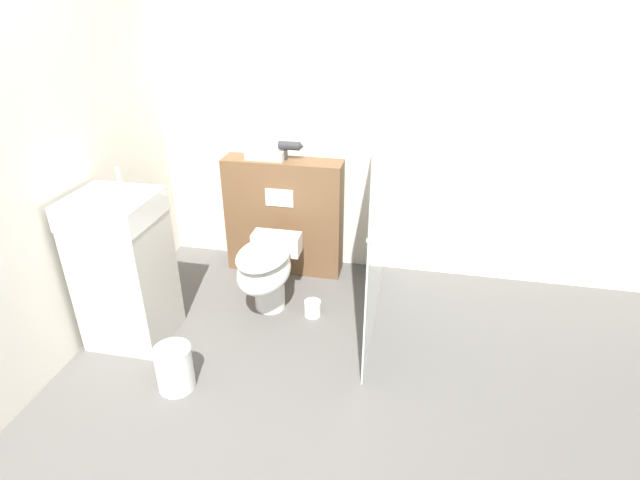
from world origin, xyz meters
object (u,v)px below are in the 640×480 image
object	(u,v)px
sink_vanity	(124,270)
hair_drier	(290,146)
waste_bin	(175,368)
toilet	(267,270)

from	to	relation	value
sink_vanity	hair_drier	bearing A→B (deg)	53.01
hair_drier	waste_bin	size ratio (longest dim) A/B	0.69
toilet	sink_vanity	bearing A→B (deg)	-149.85
hair_drier	waste_bin	world-z (taller)	hair_drier
sink_vanity	waste_bin	xyz separation A→B (m)	(0.50, -0.41, -0.37)
sink_vanity	hair_drier	size ratio (longest dim) A/B	5.99
toilet	sink_vanity	size ratio (longest dim) A/B	0.58
toilet	hair_drier	bearing A→B (deg)	87.51
toilet	sink_vanity	distance (m)	0.94
hair_drier	waste_bin	distance (m)	1.80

